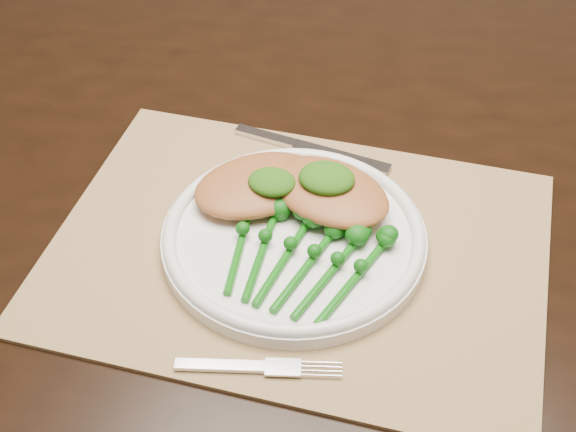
% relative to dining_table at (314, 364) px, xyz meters
% --- Properties ---
extents(dining_table, '(1.71, 1.12, 0.75)m').
position_rel_dining_table_xyz_m(dining_table, '(0.00, 0.00, 0.00)').
color(dining_table, black).
rests_on(dining_table, ground).
extents(placemat, '(0.49, 0.36, 0.00)m').
position_rel_dining_table_xyz_m(placemat, '(0.01, -0.13, 0.38)').
color(placemat, '#9A7B4E').
rests_on(placemat, dining_table).
extents(dinner_plate, '(0.26, 0.26, 0.02)m').
position_rel_dining_table_xyz_m(dinner_plate, '(0.00, -0.13, 0.39)').
color(dinner_plate, white).
rests_on(dinner_plate, placemat).
extents(knife, '(0.19, 0.04, 0.01)m').
position_rel_dining_table_xyz_m(knife, '(-0.03, 0.02, 0.38)').
color(knife, silver).
rests_on(knife, placemat).
extents(fork, '(0.15, 0.05, 0.00)m').
position_rel_dining_table_xyz_m(fork, '(0.02, -0.28, 0.38)').
color(fork, silver).
rests_on(fork, placemat).
extents(chicken_fillet_left, '(0.17, 0.16, 0.03)m').
position_rel_dining_table_xyz_m(chicken_fillet_left, '(-0.05, -0.08, 0.41)').
color(chicken_fillet_left, '#AB6331').
rests_on(chicken_fillet_left, dinner_plate).
extents(chicken_fillet_right, '(0.16, 0.14, 0.03)m').
position_rel_dining_table_xyz_m(chicken_fillet_right, '(0.03, -0.08, 0.41)').
color(chicken_fillet_right, '#AB6331').
rests_on(chicken_fillet_right, dinner_plate).
extents(pesto_dollop_left, '(0.05, 0.04, 0.02)m').
position_rel_dining_table_xyz_m(pesto_dollop_left, '(-0.03, -0.09, 0.42)').
color(pesto_dollop_left, '#194309').
rests_on(pesto_dollop_left, chicken_fillet_left).
extents(pesto_dollop_right, '(0.06, 0.05, 0.02)m').
position_rel_dining_table_xyz_m(pesto_dollop_right, '(0.02, -0.08, 0.43)').
color(pesto_dollop_right, '#194309').
rests_on(pesto_dollop_right, chicken_fillet_right).
extents(broccolini_bundle, '(0.16, 0.18, 0.04)m').
position_rel_dining_table_xyz_m(broccolini_bundle, '(0.01, -0.18, 0.40)').
color(broccolini_bundle, '#0D590B').
rests_on(broccolini_bundle, dinner_plate).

